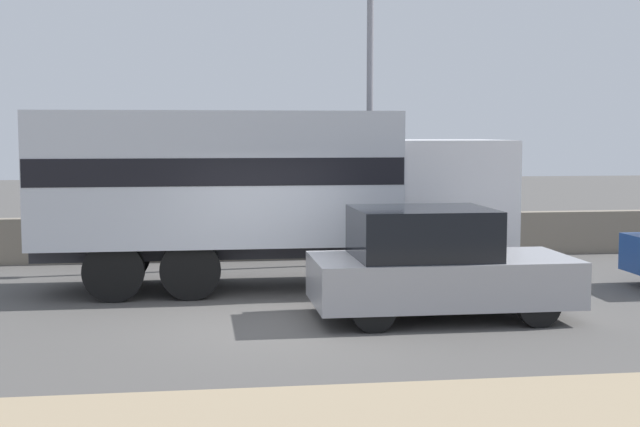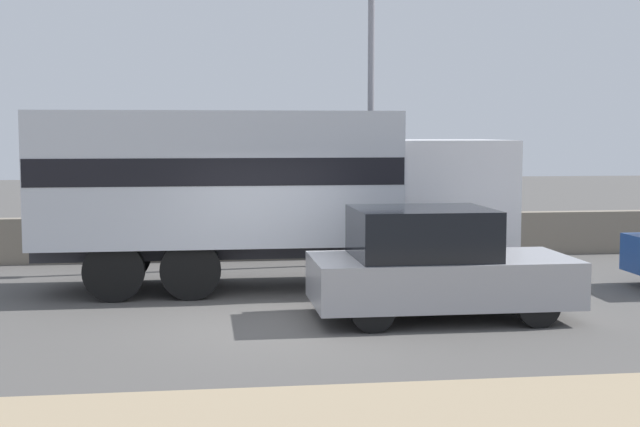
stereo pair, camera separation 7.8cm
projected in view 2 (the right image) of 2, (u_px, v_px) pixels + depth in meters
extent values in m
plane|color=#514F4C|center=(276.00, 324.00, 13.06)|extent=(80.00, 80.00, 0.00)
cube|color=gray|center=(251.00, 237.00, 19.58)|extent=(60.00, 0.35, 0.98)
cylinder|color=slate|center=(371.00, 108.00, 18.67)|extent=(0.14, 0.14, 6.61)
cube|color=silver|center=(445.00, 200.00, 16.42)|extent=(2.08, 2.30, 2.21)
cube|color=black|center=(499.00, 175.00, 16.52)|extent=(0.06, 1.96, 0.97)
cube|color=#2D2D33|center=(218.00, 248.00, 15.95)|extent=(6.30, 1.30, 0.25)
cube|color=silver|center=(217.00, 177.00, 15.83)|extent=(6.30, 2.37, 2.30)
cube|color=black|center=(217.00, 169.00, 15.82)|extent=(6.27, 2.39, 0.46)
cylinder|color=black|center=(431.00, 249.00, 17.49)|extent=(1.02, 0.28, 1.02)
cylinder|color=black|center=(460.00, 264.00, 15.55)|extent=(1.02, 0.28, 1.02)
cylinder|color=black|center=(124.00, 255.00, 16.71)|extent=(1.02, 0.28, 1.02)
cylinder|color=black|center=(114.00, 271.00, 14.77)|extent=(1.02, 0.28, 1.02)
cylinder|color=black|center=(192.00, 253.00, 16.87)|extent=(1.02, 0.28, 1.02)
cylinder|color=black|center=(191.00, 269.00, 14.94)|extent=(1.02, 0.28, 1.02)
cube|color=#9E9EA3|center=(441.00, 280.00, 13.47)|extent=(3.92, 1.87, 0.69)
cube|color=black|center=(422.00, 233.00, 13.36)|extent=(2.04, 1.72, 0.74)
cylinder|color=black|center=(500.00, 286.00, 14.46)|extent=(0.64, 0.20, 0.64)
cylinder|color=black|center=(538.00, 305.00, 12.85)|extent=(0.64, 0.20, 0.64)
cylinder|color=black|center=(353.00, 289.00, 14.14)|extent=(0.64, 0.20, 0.64)
cylinder|color=black|center=(373.00, 310.00, 12.53)|extent=(0.64, 0.20, 0.64)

